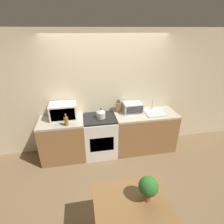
{
  "coord_description": "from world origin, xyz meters",
  "views": [
    {
      "loc": [
        -0.56,
        -2.63,
        2.57
      ],
      "look_at": [
        0.02,
        0.5,
        1.05
      ],
      "focal_mm": 28.0,
      "sensor_mm": 36.0,
      "label": 1
    }
  ],
  "objects": [
    {
      "name": "bottle",
      "position": [
        -0.88,
        0.38,
        0.99
      ],
      "size": [
        0.08,
        0.08,
        0.24
      ],
      "color": "olive",
      "rests_on": "counter_left_run"
    },
    {
      "name": "stove_range",
      "position": [
        -0.23,
        0.59,
        0.45
      ],
      "size": [
        0.68,
        0.62,
        0.9
      ],
      "color": "silver",
      "rests_on": "ground_plane"
    },
    {
      "name": "microwave",
      "position": [
        -0.95,
        0.7,
        1.06
      ],
      "size": [
        0.53,
        0.36,
        0.32
      ],
      "color": "silver",
      "rests_on": "counter_left_run"
    },
    {
      "name": "dining_table",
      "position": [
        -0.08,
        -1.34,
        0.64
      ],
      "size": [
        0.89,
        0.77,
        0.73
      ],
      "color": "brown",
      "rests_on": "ground_plane"
    },
    {
      "name": "sink_basin",
      "position": [
        0.99,
        0.6,
        0.92
      ],
      "size": [
        0.43,
        0.43,
        0.24
      ],
      "color": "silver",
      "rests_on": "counter_right_run"
    },
    {
      "name": "counter_right_run",
      "position": [
        0.79,
        0.6,
        0.45
      ],
      "size": [
        1.35,
        0.62,
        0.9
      ],
      "color": "olive",
      "rests_on": "ground_plane"
    },
    {
      "name": "toaster_oven",
      "position": [
        0.52,
        0.73,
        1.01
      ],
      "size": [
        0.41,
        0.31,
        0.22
      ],
      "color": "silver",
      "rests_on": "counter_right_run"
    },
    {
      "name": "counter_left_run",
      "position": [
        -1.02,
        0.6,
        0.45
      ],
      "size": [
        0.9,
        0.62,
        0.9
      ],
      "color": "olive",
      "rests_on": "ground_plane"
    },
    {
      "name": "kettle",
      "position": [
        -0.2,
        0.58,
        0.99
      ],
      "size": [
        0.18,
        0.18,
        0.21
      ],
      "color": "beige",
      "rests_on": "stove_range"
    },
    {
      "name": "wall_back",
      "position": [
        0.0,
        0.94,
        1.3
      ],
      "size": [
        10.0,
        0.06,
        2.6
      ],
      "color": "beige",
      "rests_on": "ground_plane"
    },
    {
      "name": "knife_block",
      "position": [
        0.22,
        0.8,
        1.01
      ],
      "size": [
        0.11,
        0.08,
        0.28
      ],
      "color": "brown",
      "rests_on": "counter_right_run"
    },
    {
      "name": "ground_plane",
      "position": [
        0.0,
        0.0,
        0.0
      ],
      "size": [
        16.0,
        16.0,
        0.0
      ],
      "primitive_type": "plane",
      "color": "brown"
    },
    {
      "name": "potted_plant",
      "position": [
        0.11,
        -1.29,
        0.92
      ],
      "size": [
        0.23,
        0.23,
        0.32
      ],
      "color": "#9E5B3D",
      "rests_on": "dining_table"
    }
  ]
}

